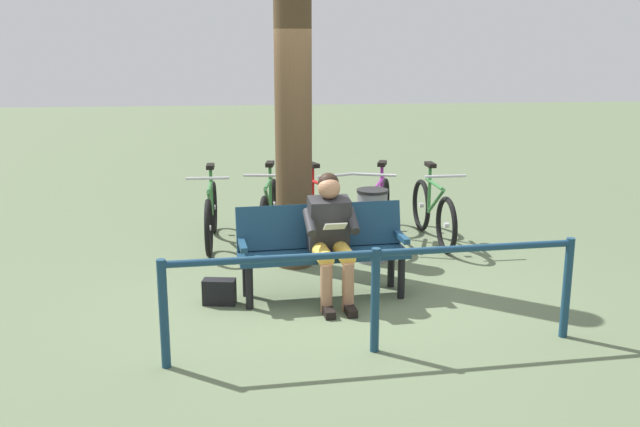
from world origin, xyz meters
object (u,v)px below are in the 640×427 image
litter_bin (372,225)px  bicycle_orange (433,212)px  bicycle_blue (211,215)px  bicycle_silver (320,212)px  bicycle_purple (269,211)px  person_reading (331,232)px  handbag (219,292)px  bicycle_green (379,211)px  bench (322,244)px  tree_trunk (293,100)px

litter_bin → bicycle_orange: (-0.88, -0.72, -0.05)m
bicycle_blue → bicycle_silver: bearing=90.3°
bicycle_purple → litter_bin: bearing=56.5°
bicycle_purple → person_reading: bearing=21.4°
person_reading → handbag: 1.18m
person_reading → bicycle_silver: bearing=-98.0°
bicycle_silver → bicycle_purple: size_ratio=0.95×
litter_bin → bicycle_green: bicycle_green is taller
bench → bicycle_green: 2.08m
bench → handbag: bearing=4.7°
tree_trunk → litter_bin: tree_trunk is taller
person_reading → litter_bin: (-0.59, -1.16, -0.26)m
bicycle_green → bicycle_silver: (0.73, 0.00, 0.00)m
bicycle_purple → tree_trunk: bearing=21.4°
person_reading → bicycle_green: (-0.84, -2.03, -0.31)m
bench → bicycle_silver: size_ratio=1.03×
person_reading → litter_bin: person_reading is taller
tree_trunk → bicycle_blue: size_ratio=2.13×
person_reading → tree_trunk: size_ratio=0.34×
bench → person_reading: (-0.07, 0.16, 0.16)m
person_reading → bicycle_blue: (1.19, -2.04, -0.31)m
bicycle_orange → litter_bin: bearing=-53.2°
person_reading → litter_bin: size_ratio=1.48×
person_reading → litter_bin: bearing=-122.1°
bench → litter_bin: bench is taller
handbag → bicycle_purple: (-0.54, -2.14, 0.24)m
person_reading → bicycle_orange: 2.40m
bench → bicycle_silver: 1.88m
person_reading → bicycle_purple: bearing=-81.8°
bicycle_purple → bicycle_blue: 0.70m
bicycle_green → bicycle_blue: 2.03m
tree_trunk → bicycle_orange: tree_trunk is taller
tree_trunk → bicycle_silver: 1.73m
litter_bin → bicycle_green: (-0.25, -0.87, -0.05)m
handbag → bicycle_orange: bearing=-143.2°
bicycle_silver → bicycle_purple: (0.61, -0.11, 0.00)m
bicycle_orange → bicycle_blue: 2.67m
bicycle_blue → litter_bin: bearing=64.6°
litter_bin → bicycle_purple: size_ratio=0.49×
bicycle_blue → bench: bearing=31.7°
bicycle_purple → bicycle_blue: bearing=-73.8°
bench → person_reading: person_reading is taller
bench → tree_trunk: tree_trunk is taller
bench → bicycle_purple: (0.43, -1.97, -0.15)m
bench → handbag: 1.06m
handbag → bicycle_orange: (-2.51, -1.88, 0.24)m
handbag → litter_bin: size_ratio=0.37×
tree_trunk → handbag: bearing=55.3°
bicycle_green → bicycle_silver: 0.73m
bench → bicycle_green: size_ratio=1.01×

